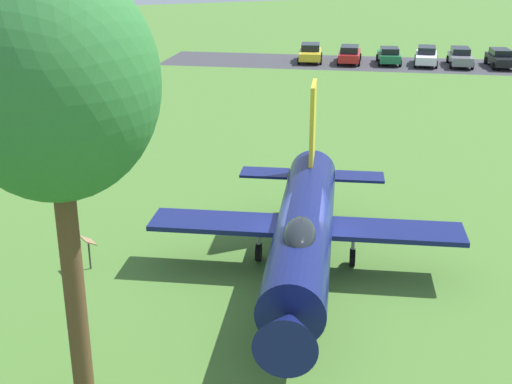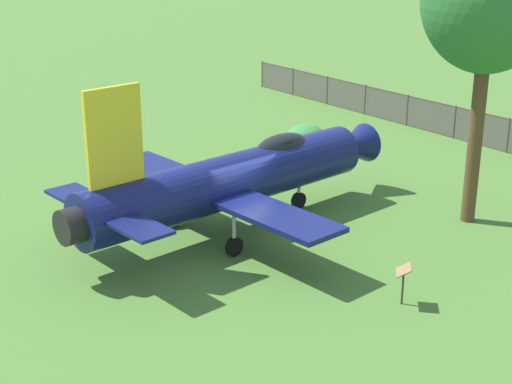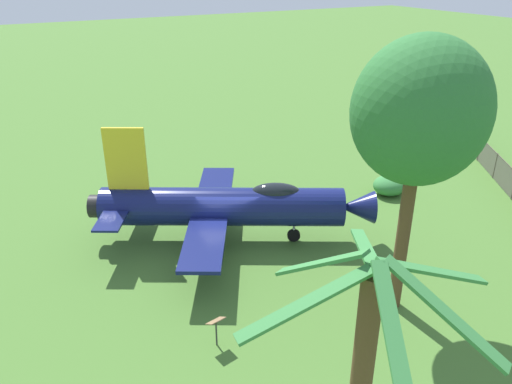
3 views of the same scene
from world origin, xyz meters
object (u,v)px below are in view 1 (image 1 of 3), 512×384
Objects in this scene: display_jet at (303,230)px; info_plaque at (89,245)px; shade_tree at (53,85)px; parked_car_gray at (460,57)px; parked_car_yellow at (310,53)px; parked_car_white at (426,56)px; parked_car_red at (350,54)px; parked_car_black at (501,58)px; parked_car_green at (389,55)px.

info_plaque is at bearing -91.00° from display_jet.
display_jet is 9.80m from shade_tree.
parked_car_yellow is at bearing -89.76° from parked_car_gray.
display_jet is 42.55m from parked_car_white.
parked_car_red is at bearing 82.66° from parked_car_yellow.
display_jet reaches higher than parked_car_white.
parked_car_red is (-6.47, -11.08, 0.02)m from parked_car_black.
parked_car_white is at bearing 85.81° from parked_car_yellow.
shade_tree is at bearing -15.31° from parked_car_gray.
parked_car_white is (-3.22, -5.31, 0.02)m from parked_car_black.
parked_car_white is 0.97× the size of parked_car_red.
parked_car_green is at bearing -83.25° from parked_car_white.
parked_car_white is at bearing -88.21° from parked_car_red.
shade_tree is at bearing -8.80° from parked_car_white.
shade_tree is 2.06× the size of parked_car_white.
parked_car_white is 3.20m from parked_car_green.
parked_car_red is 3.50m from parked_car_yellow.
parked_car_yellow is (-1.97, -2.89, 0.00)m from parked_car_red.
shade_tree is 2.00× the size of parked_car_gray.
parked_car_gray is at bearing -92.06° from parked_car_green.
parked_car_yellow is (-5.22, -8.66, -0.00)m from parked_car_white.
parked_car_gray is at bearing 165.23° from display_jet.
parked_car_black is 3.34m from parked_car_gray.
parked_car_black is 9.40m from parked_car_green.
parked_car_yellow is (-8.44, -13.97, 0.02)m from parked_car_black.
display_jet is 43.89m from parked_car_black.
parked_car_green is (-30.82, 30.38, -0.09)m from info_plaque.
parked_car_gray reaches higher than parked_car_green.
parked_car_yellow is (-6.71, -11.11, 0.01)m from parked_car_gray.
parked_car_red reaches higher than parked_car_gray.
parked_car_white is (-32.78, 27.11, -1.02)m from display_jet.
parked_car_green is 0.91× the size of parked_car_yellow.
parked_car_black is 1.11× the size of parked_car_green.
shade_tree is 52.00m from parked_car_black.
parked_car_red is at bearing 177.96° from display_jet.
shade_tree is 51.01m from parked_car_gray.
display_jet is 2.51× the size of parked_car_white.
shade_tree reaches higher than parked_car_green.
parked_car_gray is 0.99× the size of parked_car_red.
info_plaque is 0.24× the size of parked_car_white.
parked_car_white reaches higher than parked_car_green.
parked_car_green is at bearing 135.41° from info_plaque.
shade_tree is at bearing -36.23° from display_jet.
info_plaque is 42.37m from parked_car_yellow.
parked_car_gray is (-27.83, 35.65, -0.06)m from info_plaque.
parked_car_red reaches higher than parked_car_green.
shade_tree reaches higher than parked_car_white.
parked_car_black reaches higher than info_plaque.
info_plaque is 44.30m from parked_car_white.
info_plaque is 0.26× the size of parked_car_green.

